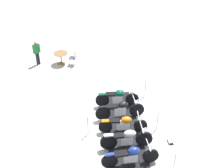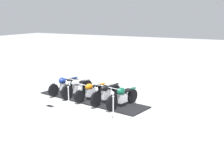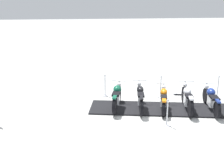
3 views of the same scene
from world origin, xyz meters
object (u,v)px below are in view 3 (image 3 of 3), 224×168
object	(u,v)px
motorcycle_forest	(117,96)
stanchion_right_front	(218,91)
info_placard	(178,93)
motorcycle_black	(140,97)
stanchion_right_mid	(161,90)
motorcycle_navy	(211,98)
motorcycle_chrome	(187,98)
motorcycle_copper	(164,99)
stanchion_left_mid	(167,117)
stanchion_right_rear	(105,89)

from	to	relation	value
motorcycle_forest	stanchion_right_front	world-z (taller)	stanchion_right_front
motorcycle_forest	info_placard	world-z (taller)	motorcycle_forest
info_placard	motorcycle_black	bearing A→B (deg)	-133.39
stanchion_right_mid	motorcycle_navy	bearing A→B (deg)	132.17
motorcycle_navy	motorcycle_chrome	distance (m)	0.96
motorcycle_navy	motorcycle_black	world-z (taller)	motorcycle_black
stanchion_right_mid	motorcycle_copper	bearing A→B (deg)	80.48
stanchion_left_mid	info_placard	world-z (taller)	stanchion_left_mid
stanchion_right_mid	info_placard	bearing A→B (deg)	-164.49
stanchion_right_rear	stanchion_right_mid	bearing A→B (deg)	170.40
motorcycle_navy	stanchion_right_mid	bearing A→B (deg)	48.95
stanchion_right_rear	info_placard	xyz separation A→B (m)	(-3.44, 0.18, -0.28)
motorcycle_forest	stanchion_left_mid	world-z (taller)	motorcycle_forest
motorcycle_forest	motorcycle_copper	bearing A→B (deg)	-86.19
stanchion_left_mid	motorcycle_chrome	bearing A→B (deg)	-130.93
info_placard	motorcycle_forest	bearing A→B (deg)	-145.31
motorcycle_navy	stanchion_right_rear	world-z (taller)	stanchion_right_rear
motorcycle_copper	stanchion_right_rear	size ratio (longest dim) A/B	2.06
stanchion_right_mid	stanchion_left_mid	size ratio (longest dim) A/B	0.99
stanchion_right_rear	stanchion_left_mid	distance (m)	4.03
motorcycle_forest	stanchion_right_rear	xyz separation A→B (m)	(0.39, -1.61, -0.19)
motorcycle_navy	motorcycle_copper	size ratio (longest dim) A/B	1.07
stanchion_right_rear	stanchion_right_front	world-z (taller)	stanchion_right_front
stanchion_right_mid	info_placard	world-z (taller)	stanchion_right_mid
info_placard	stanchion_right_mid	bearing A→B (deg)	-154.88
motorcycle_navy	stanchion_right_mid	xyz separation A→B (m)	(1.64, -1.81, -0.20)
motorcycle_navy	motorcycle_chrome	size ratio (longest dim) A/B	1.04
info_placard	stanchion_right_front	bearing A→B (deg)	-13.05
motorcycle_chrome	stanchion_right_rear	bearing A→B (deg)	65.92
stanchion_left_mid	stanchion_right_front	bearing A→B (deg)	-139.27
stanchion_left_mid	motorcycle_forest	bearing A→B (deg)	-49.01
motorcycle_chrome	motorcycle_black	size ratio (longest dim) A/B	0.95
motorcycle_navy	motorcycle_forest	distance (m)	3.85
stanchion_right_rear	motorcycle_navy	bearing A→B (deg)	151.77
motorcycle_navy	stanchion_right_front	size ratio (longest dim) A/B	2.09
motorcycle_chrome	stanchion_right_front	xyz separation A→B (m)	(-1.84, -1.23, -0.19)
motorcycle_black	stanchion_right_mid	world-z (taller)	motorcycle_black
motorcycle_navy	motorcycle_copper	world-z (taller)	motorcycle_navy
motorcycle_chrome	stanchion_left_mid	bearing A→B (deg)	147.87
motorcycle_copper	info_placard	size ratio (longest dim) A/B	5.12
stanchion_right_rear	stanchion_right_front	distance (m)	5.14
motorcycle_black	info_placard	world-z (taller)	motorcycle_black
motorcycle_forest	motorcycle_navy	bearing A→B (deg)	-86.12
motorcycle_copper	motorcycle_black	size ratio (longest dim) A/B	0.93
motorcycle_navy	stanchion_right_front	world-z (taller)	stanchion_right_front
motorcycle_chrome	motorcycle_forest	xyz separation A→B (m)	(2.84, -0.48, 0.01)
info_placard	stanchion_right_rear	bearing A→B (deg)	-173.35
motorcycle_navy	motorcycle_chrome	bearing A→B (deg)	87.48
motorcycle_black	stanchion_right_rear	bearing A→B (deg)	43.92
motorcycle_copper	motorcycle_forest	bearing A→B (deg)	94.20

